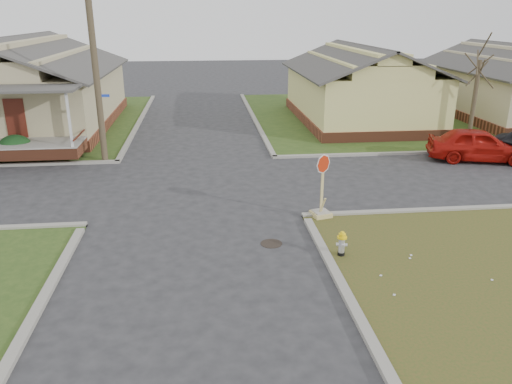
{
  "coord_description": "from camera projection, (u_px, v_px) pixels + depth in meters",
  "views": [
    {
      "loc": [
        0.31,
        -13.72,
        6.43
      ],
      "look_at": [
        1.9,
        1.0,
        1.1
      ],
      "focal_mm": 35.0,
      "sensor_mm": 36.0,
      "label": 1
    }
  ],
  "objects": [
    {
      "name": "side_house_yellow",
      "position": [
        359.0,
        86.0,
        30.69
      ],
      "size": [
        7.6,
        11.6,
        4.7
      ],
      "color": "brown",
      "rests_on": "ground"
    },
    {
      "name": "red_sedan",
      "position": [
        478.0,
        145.0,
        22.77
      ],
      "size": [
        4.74,
        2.87,
        1.51
      ],
      "primitive_type": "imported",
      "rotation": [
        0.0,
        0.0,
        1.31
      ],
      "color": "#A9120C",
      "rests_on": "ground"
    },
    {
      "name": "corner_house",
      "position": [
        22.0,
        89.0,
        28.8
      ],
      "size": [
        10.1,
        15.5,
        5.3
      ],
      "color": "brown",
      "rests_on": "ground"
    },
    {
      "name": "hedge_right",
      "position": [
        16.0,
        147.0,
        22.88
      ],
      "size": [
        1.48,
        1.21,
        1.13
      ],
      "primitive_type": "ellipsoid",
      "color": "#133415",
      "rests_on": "verge_far_left"
    },
    {
      "name": "manhole",
      "position": [
        271.0,
        243.0,
        14.73
      ],
      "size": [
        0.64,
        0.64,
        0.01
      ],
      "primitive_type": "cylinder",
      "color": "black",
      "rests_on": "ground"
    },
    {
      "name": "fire_hydrant",
      "position": [
        342.0,
        242.0,
        13.8
      ],
      "size": [
        0.27,
        0.27,
        0.73
      ],
      "rotation": [
        0.0,
        0.0,
        -0.28
      ],
      "color": "black",
      "rests_on": "ground"
    },
    {
      "name": "utility_pole",
      "position": [
        94.0,
        57.0,
        21.3
      ],
      "size": [
        1.8,
        0.28,
        9.0
      ],
      "color": "#483929",
      "rests_on": "ground"
    },
    {
      "name": "side_house_tan",
      "position": [
        512.0,
        84.0,
        31.7
      ],
      "size": [
        7.6,
        11.6,
        4.7
      ],
      "color": "brown",
      "rests_on": "ground"
    },
    {
      "name": "ground",
      "position": [
        197.0,
        240.0,
        14.98
      ],
      "size": [
        120.0,
        120.0,
        0.0
      ],
      "primitive_type": "plane",
      "color": "#29292B",
      "rests_on": "ground"
    },
    {
      "name": "curbs",
      "position": [
        197.0,
        186.0,
        19.66
      ],
      "size": [
        80.0,
        40.0,
        0.12
      ],
      "primitive_type": null,
      "color": "gray",
      "rests_on": "ground"
    },
    {
      "name": "tree_mid_right",
      "position": [
        474.0,
        103.0,
        25.21
      ],
      "size": [
        0.22,
        0.22,
        4.2
      ],
      "primitive_type": "cylinder",
      "color": "#483929",
      "rests_on": "verge_far_right"
    },
    {
      "name": "stop_sign",
      "position": [
        321.0,
        203.0,
        16.45
      ],
      "size": [
        0.61,
        0.59,
        2.14
      ],
      "rotation": [
        0.0,
        0.0,
        0.25
      ],
      "color": "tan",
      "rests_on": "ground"
    }
  ]
}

